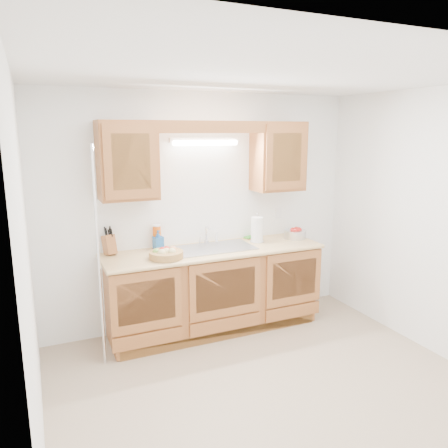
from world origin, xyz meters
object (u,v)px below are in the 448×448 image
paper_towel (257,230)px  knife_block (109,244)px  fruit_basket (166,254)px  apple_bowl (295,233)px

paper_towel → knife_block: bearing=174.2°
fruit_basket → knife_block: (-0.48, 0.36, 0.06)m
knife_block → fruit_basket: bearing=-53.0°
fruit_basket → knife_block: bearing=143.1°
fruit_basket → paper_towel: 1.12m
fruit_basket → knife_block: size_ratio=1.45×
paper_towel → apple_bowl: paper_towel is taller
paper_towel → fruit_basket: bearing=-169.8°
apple_bowl → fruit_basket: bearing=-173.7°
apple_bowl → paper_towel: bearing=177.4°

